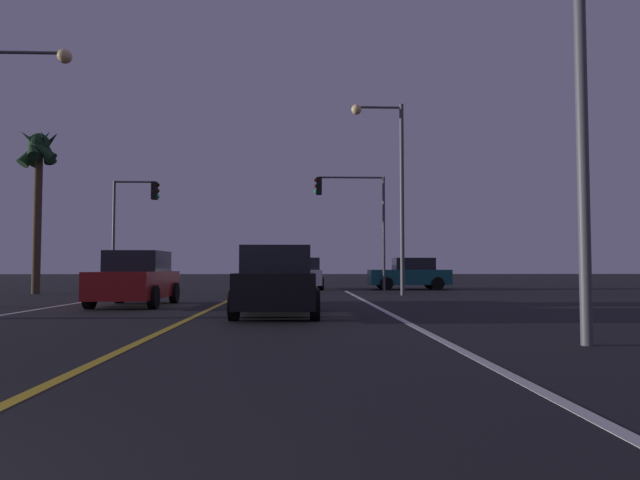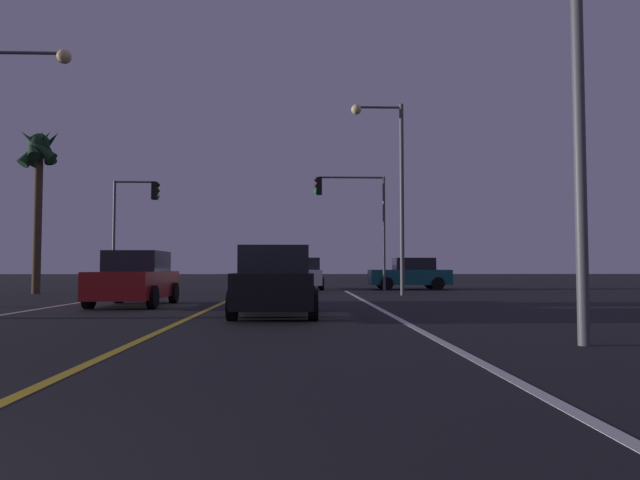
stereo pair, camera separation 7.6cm
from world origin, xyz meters
The scene contains 12 objects.
lane_edge_right centered at (4.86, 10.29, 0.00)m, with size 0.16×32.57×0.01m, color silver.
lane_center_divider centered at (0.00, 10.29, 0.00)m, with size 0.16×32.57×0.01m, color gold.
car_crossing_side centered at (8.51, 28.61, 0.82)m, with size 4.30×2.02×1.70m.
car_oncoming centered at (-2.52, 15.82, 0.82)m, with size 2.02×4.30×1.70m.
car_ahead_far centered at (2.79, 28.90, 0.82)m, with size 2.02×4.30×1.70m.
car_lead_same_lane centered at (1.98, 12.01, 0.82)m, with size 2.02×4.30×1.70m.
traffic_light_near_right centered at (5.19, 27.07, 4.37)m, with size 3.67×0.36×5.87m.
traffic_light_near_left centered at (-5.83, 27.07, 4.10)m, with size 2.35×0.36×5.59m.
street_lamp_right_near centered at (6.51, 6.53, 4.84)m, with size 1.83×0.44×7.62m.
street_lamp_left_mid centered at (-6.30, 15.26, 5.03)m, with size 2.61×0.44×7.86m.
street_lamp_right_far centered at (6.42, 22.05, 5.20)m, with size 2.26×0.44×8.22m.
palm_tree_left_mid centered at (-9.27, 23.97, 6.05)m, with size 2.14×1.98×7.67m.
Camera 1 is at (2.54, -2.05, 1.19)m, focal length 32.01 mm.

